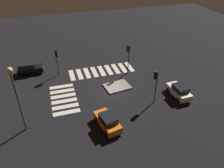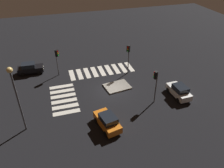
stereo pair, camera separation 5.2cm
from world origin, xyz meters
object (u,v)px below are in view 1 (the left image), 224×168
Objects in this scene: car_black at (30,68)px; car_orange at (108,121)px; traffic_light_east at (57,56)px; traffic_island at (117,86)px; car_white at (179,91)px; traffic_light_south at (128,53)px; street_lamp at (15,90)px; traffic_light_west at (156,79)px.

car_orange is at bearing -59.70° from car_black.
traffic_light_east reaches higher than car_orange.
traffic_island is 0.97× the size of car_black.
traffic_island is 8.20m from car_white.
traffic_light_east reaches higher than car_white.
car_black is at bearing -63.28° from traffic_light_south.
car_white is at bearing 9.05° from traffic_light_east.
traffic_island is at bearing -157.52° from street_lamp.
car_orange reaches higher than traffic_island.
car_black is 19.13m from traffic_light_west.
car_orange is (10.35, 2.80, 0.00)m from car_white.
traffic_light_east is 0.55× the size of street_lamp.
traffic_light_west is (-0.62, 7.57, -0.17)m from traffic_light_south.
car_orange is 13.49m from traffic_light_east.
traffic_light_east is at bearing -59.72° from traffic_light_south.
traffic_light_west is (3.65, 0.11, 2.46)m from car_white.
street_lamp reaches higher than traffic_light_east.
car_white is 19.29m from street_lamp.
traffic_light_south is at bearing -130.23° from traffic_island.
car_white is 0.51× the size of street_lamp.
street_lamp is at bearing 63.59° from car_orange.
traffic_island is 5.32m from traffic_light_south.
car_orange is 0.98× the size of traffic_light_east.
traffic_light_west is at bearing 48.84° from traffic_light_south.
car_white is 9.00m from traffic_light_south.
traffic_light_east is at bearing 5.16° from car_orange.
car_white reaches higher than car_black.
car_orange is 7.63m from traffic_light_west.
traffic_light_south reaches higher than car_orange.
car_orange reaches higher than car_white.
traffic_light_east is (-4.13, 1.97, 2.31)m from car_black.
street_lamp is (8.44, -2.22, 4.33)m from car_orange.
traffic_light_west is (-6.70, -2.70, 2.46)m from car_orange.
traffic_island is 0.92× the size of car_orange.
street_lamp reaches higher than car_white.
car_orange is (-7.99, 14.69, 0.01)m from car_black.
car_white is 4.40m from traffic_light_west.
traffic_island is 0.49× the size of street_lamp.
traffic_light_east is at bearing -37.57° from traffic_island.
car_black is at bearing 16.84° from car_orange.
car_orange is at bearing 64.70° from traffic_light_west.
car_white is at bearing -178.21° from street_lamp.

